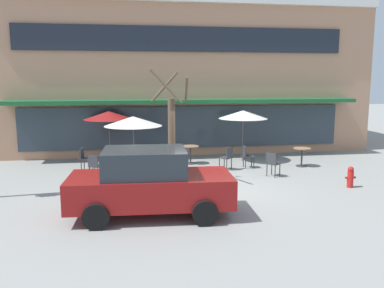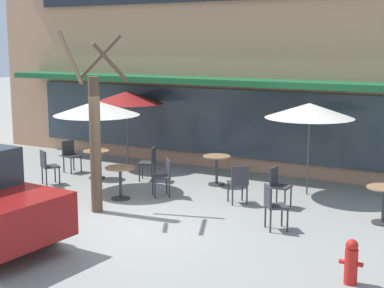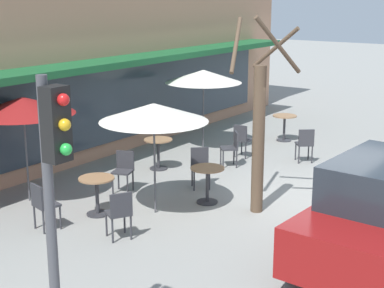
# 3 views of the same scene
# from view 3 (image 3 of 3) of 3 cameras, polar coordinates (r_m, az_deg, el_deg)

# --- Properties ---
(ground_plane) EXTENTS (80.00, 80.00, 0.00)m
(ground_plane) POSITION_cam_3_polar(r_m,az_deg,el_deg) (12.56, 11.96, -5.53)
(ground_plane) COLOR gray
(cafe_table_near_wall) EXTENTS (0.70, 0.70, 0.76)m
(cafe_table_near_wall) POSITION_cam_3_polar(r_m,az_deg,el_deg) (12.10, 1.50, -3.40)
(cafe_table_near_wall) COLOR #333338
(cafe_table_near_wall) RESTS_ON ground
(cafe_table_streetside) EXTENTS (0.70, 0.70, 0.76)m
(cafe_table_streetside) POSITION_cam_3_polar(r_m,az_deg,el_deg) (11.59, -9.21, -4.39)
(cafe_table_streetside) COLOR #333338
(cafe_table_streetside) RESTS_ON ground
(cafe_table_by_tree) EXTENTS (0.70, 0.70, 0.76)m
(cafe_table_by_tree) POSITION_cam_3_polar(r_m,az_deg,el_deg) (17.43, 8.95, 1.98)
(cafe_table_by_tree) COLOR #333338
(cafe_table_by_tree) RESTS_ON ground
(cafe_table_mid_patio) EXTENTS (0.70, 0.70, 0.76)m
(cafe_table_mid_patio) POSITION_cam_3_polar(r_m,az_deg,el_deg) (14.43, -3.29, -0.47)
(cafe_table_mid_patio) COLOR #333338
(cafe_table_mid_patio) RESTS_ON ground
(patio_umbrella_green_folded) EXTENTS (2.10, 2.10, 2.20)m
(patio_umbrella_green_folded) POSITION_cam_3_polar(r_m,az_deg,el_deg) (11.19, -3.72, 3.08)
(patio_umbrella_green_folded) COLOR #4C4C51
(patio_umbrella_green_folded) RESTS_ON ground
(patio_umbrella_cream_folded) EXTENTS (2.10, 2.10, 2.20)m
(patio_umbrella_cream_folded) POSITION_cam_3_polar(r_m,az_deg,el_deg) (16.11, 1.12, 6.58)
(patio_umbrella_cream_folded) COLOR #4C4C51
(patio_umbrella_cream_folded) RESTS_ON ground
(patio_umbrella_corner_open) EXTENTS (2.10, 2.10, 2.20)m
(patio_umbrella_corner_open) POSITION_cam_3_polar(r_m,az_deg,el_deg) (12.33, -16.09, 3.60)
(patio_umbrella_corner_open) COLOR #4C4C51
(patio_umbrella_corner_open) RESTS_ON ground
(cafe_chair_0) EXTENTS (0.52, 0.52, 0.89)m
(cafe_chair_0) POSITION_cam_3_polar(r_m,az_deg,el_deg) (12.87, -6.63, -2.35)
(cafe_chair_0) COLOR #333338
(cafe_chair_0) RESTS_ON ground
(cafe_chair_1) EXTENTS (0.48, 0.48, 0.89)m
(cafe_chair_1) POSITION_cam_3_polar(r_m,az_deg,el_deg) (11.05, -14.28, -5.56)
(cafe_chair_1) COLOR #333338
(cafe_chair_1) RESTS_ON ground
(cafe_chair_2) EXTENTS (0.41, 0.41, 0.89)m
(cafe_chair_2) POSITION_cam_3_polar(r_m,az_deg,el_deg) (15.49, 4.90, 0.58)
(cafe_chair_2) COLOR #333338
(cafe_chair_2) RESTS_ON ground
(cafe_chair_3) EXTENTS (0.57, 0.57, 0.89)m
(cafe_chair_3) POSITION_cam_3_polar(r_m,az_deg,el_deg) (13.07, 0.81, -1.99)
(cafe_chair_3) COLOR #333338
(cafe_chair_3) RESTS_ON ground
(cafe_chair_4) EXTENTS (0.56, 0.56, 0.89)m
(cafe_chair_4) POSITION_cam_3_polar(r_m,az_deg,el_deg) (15.24, 10.91, 0.14)
(cafe_chair_4) COLOR #333338
(cafe_chair_4) RESTS_ON ground
(cafe_chair_5) EXTENTS (0.57, 0.57, 0.89)m
(cafe_chair_5) POSITION_cam_3_polar(r_m,az_deg,el_deg) (14.68, 3.88, -0.19)
(cafe_chair_5) COLOR #333338
(cafe_chair_5) RESTS_ON ground
(cafe_chair_6) EXTENTS (0.54, 0.54, 0.89)m
(cafe_chair_6) POSITION_cam_3_polar(r_m,az_deg,el_deg) (10.39, -7.04, -6.50)
(cafe_chair_6) COLOR #333338
(cafe_chair_6) RESTS_ON ground
(street_tree) EXTENTS (1.29, 1.38, 3.85)m
(street_tree) POSITION_cam_3_polar(r_m,az_deg,el_deg) (11.38, 6.51, 1.53)
(street_tree) COLOR brown
(street_tree) RESTS_ON ground
(traffic_light_pole) EXTENTS (0.26, 0.44, 3.40)m
(traffic_light_pole) POSITION_cam_3_polar(r_m,az_deg,el_deg) (6.46, -13.24, -3.26)
(traffic_light_pole) COLOR #47474C
(traffic_light_pole) RESTS_ON ground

